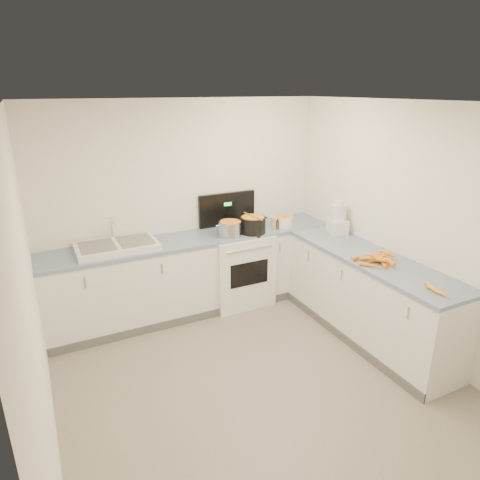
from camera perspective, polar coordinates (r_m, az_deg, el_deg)
name	(u,v)px	position (r m, az deg, el deg)	size (l,w,h in m)	color
floor	(264,389)	(4.16, 3.23, -19.16)	(3.50, 4.00, 0.00)	gray
ceiling	(271,103)	(3.24, 4.11, 17.75)	(3.50, 4.00, 0.00)	white
wall_back	(185,206)	(5.25, -7.35, 4.53)	(3.50, 2.50, 0.00)	white
wall_left	(33,309)	(3.11, -25.93, -8.33)	(4.00, 2.50, 0.00)	white
wall_right	(420,233)	(4.60, 22.89, 0.92)	(4.00, 2.50, 0.00)	white
counter_back	(196,274)	(5.24, -5.89, -4.48)	(3.50, 0.62, 0.94)	white
counter_right	(368,297)	(4.87, 16.68, -7.25)	(0.62, 2.20, 0.94)	white
stove	(237,266)	(5.42, -0.39, -3.47)	(0.76, 0.65, 1.36)	white
sink	(117,246)	(4.84, -16.10, -0.79)	(0.86, 0.52, 0.31)	white
steel_pot	(230,230)	(5.06, -1.33, 1.39)	(0.27, 0.27, 0.20)	silver
black_pot	(253,226)	(5.17, 1.73, 1.91)	(0.31, 0.31, 0.22)	black
wooden_spoon	(253,216)	(5.14, 1.74, 3.18)	(0.02, 0.02, 0.40)	#AD7A47
mixing_bowl	(282,221)	(5.46, 5.60, 2.51)	(0.28, 0.28, 0.13)	white
extract_bottle	(278,225)	(5.34, 5.04, 2.01)	(0.04, 0.04, 0.11)	#593319
spice_jar	(283,224)	(5.41, 5.81, 2.10)	(0.05, 0.05, 0.09)	#E5B266
food_processor	(338,219)	(5.26, 12.94, 2.68)	(0.26, 0.29, 0.41)	white
carrot_pile	(379,259)	(4.53, 18.01, -2.37)	(0.45, 0.44, 0.10)	orange
peeled_carrots	(437,290)	(4.08, 24.78, -6.08)	(0.09, 0.29, 0.04)	orange
peelings	(97,246)	(4.81, -18.53, -0.71)	(0.19, 0.28, 0.01)	tan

